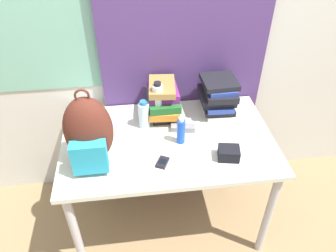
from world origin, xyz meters
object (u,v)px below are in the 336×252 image
Objects in this scene: sports_bottle at (158,104)px; camera_pouch at (229,153)px; cell_phone at (163,162)px; water_bottle at (144,115)px; backpack at (89,133)px; sunglasses_case at (183,128)px; book_stack_center at (218,96)px; book_stack_left at (163,100)px; sunscreen_bottle at (181,131)px.

camera_pouch is (0.36, -0.38, -0.11)m from sports_bottle.
water_bottle is at bearing 102.23° from cell_phone.
cell_phone is at bearing 179.73° from camera_pouch.
backpack is at bearing -139.00° from water_bottle.
backpack is 0.78m from camera_pouch.
book_stack_center is at bearing 33.74° from sunglasses_case.
backpack reaches higher than water_bottle.
book_stack_left is 0.08m from sports_bottle.
sports_bottle reaches higher than book_stack_center.
cell_phone is (-0.13, -0.17, -0.08)m from sunscreen_bottle.
sports_bottle is 2.23× the size of camera_pouch.
sports_bottle is 1.89× the size of sunglasses_case.
camera_pouch is at bearing -52.23° from sunglasses_case.
book_stack_left is 0.55m from camera_pouch.
book_stack_left is 1.45× the size of water_bottle.
camera_pouch is at bearing -46.51° from sports_bottle.
book_stack_left reaches higher than water_bottle.
sunglasses_case is (0.23, -0.07, -0.07)m from water_bottle.
sunscreen_bottle is at bearing -135.93° from book_stack_center.
book_stack_center reaches higher than cell_phone.
sports_bottle is (0.09, 0.03, 0.05)m from water_bottle.
book_stack_left is at bearing 104.61° from sunscreen_bottle.
backpack is at bearing -155.31° from book_stack_center.
book_stack_center is at bearing 24.69° from backpack.
sunglasses_case is at bearing 19.83° from backpack.
book_stack_center is (0.36, 0.00, 0.01)m from book_stack_left.
sunscreen_bottle is (-0.29, -0.28, -0.04)m from book_stack_center.
water_bottle is 0.27m from sunscreen_bottle.
camera_pouch is (0.37, -0.00, 0.03)m from cell_phone.
book_stack_center is 2.82× the size of cell_phone.
backpack reaches higher than sports_bottle.
sports_bottle is at bearing -170.05° from book_stack_center.
sunscreen_bottle is at bearing -61.56° from sports_bottle.
book_stack_left is 0.29m from sunscreen_bottle.
sunscreen_bottle is at bearing 52.42° from cell_phone.
sports_bottle reaches higher than water_bottle.
sports_bottle is (-0.40, -0.07, 0.02)m from book_stack_center.
book_stack_center is 2.17× the size of camera_pouch.
backpack is 0.57m from book_stack_left.
cell_phone is 0.65× the size of sunglasses_case.
water_bottle is 1.43× the size of camera_pouch.
sunglasses_case is at bearing -146.26° from book_stack_center.
backpack is at bearing -143.22° from sports_bottle.
backpack is 0.88m from book_stack_center.
water_bottle is 1.22× the size of sunglasses_case.
book_stack_center is 1.85× the size of sunglasses_case.
sunscreen_bottle reaches higher than camera_pouch.
sunglasses_case is (0.16, 0.27, 0.01)m from cell_phone.
cell_phone is (-0.06, -0.44, -0.11)m from book_stack_left.
sunscreen_bottle is (0.11, -0.21, -0.06)m from sports_bottle.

